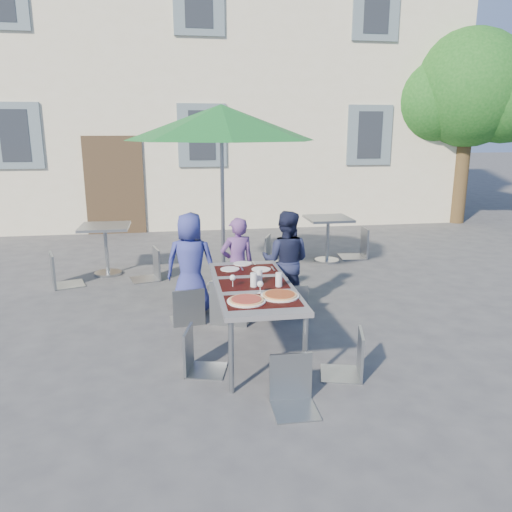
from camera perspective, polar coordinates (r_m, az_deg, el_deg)
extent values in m
plane|color=#404042|center=(4.86, -0.26, -14.34)|extent=(90.00, 90.00, 0.00)
cube|color=beige|center=(15.77, -7.21, 18.39)|extent=(13.00, 8.00, 7.00)
cube|color=#423120|center=(11.82, -15.86, 7.75)|extent=(1.30, 0.06, 2.20)
cube|color=slate|center=(12.15, -25.84, 12.26)|extent=(1.10, 0.06, 1.40)
cube|color=#262B33|center=(12.13, -25.86, 12.26)|extent=(0.60, 0.04, 1.10)
cube|color=slate|center=(11.70, -6.19, 13.54)|extent=(1.10, 0.06, 1.40)
cube|color=#262B33|center=(11.68, -6.19, 13.54)|extent=(0.60, 0.04, 1.10)
cube|color=slate|center=(12.01, -6.59, 27.02)|extent=(1.10, 0.06, 1.40)
cube|color=#262B33|center=(11.99, -6.58, 27.04)|extent=(0.60, 0.04, 1.10)
cube|color=slate|center=(12.58, 12.84, 13.32)|extent=(1.10, 0.06, 1.40)
cube|color=#262B33|center=(12.56, 12.87, 13.31)|extent=(0.60, 0.04, 1.10)
cube|color=slate|center=(12.86, 13.59, 25.87)|extent=(1.10, 0.06, 1.40)
cube|color=#262B33|center=(12.85, 13.63, 25.88)|extent=(0.60, 0.04, 1.10)
cylinder|color=#4C3A20|center=(13.76, 22.43, 9.32)|extent=(0.36, 0.36, 2.80)
sphere|color=#154F17|center=(13.77, 23.21, 17.20)|extent=(2.80, 2.80, 2.80)
sphere|color=#154F17|center=(13.62, 19.42, 16.30)|extent=(2.00, 2.00, 2.00)
sphere|color=#154F17|center=(13.80, 26.59, 16.01)|extent=(2.20, 2.20, 2.20)
sphere|color=#154F17|center=(14.43, 22.79, 19.05)|extent=(1.80, 1.80, 1.80)
cube|color=#4B4B50|center=(5.26, -0.28, -3.48)|extent=(0.80, 1.85, 0.05)
cylinder|color=gray|center=(4.55, -2.85, -11.47)|extent=(0.05, 0.05, 0.70)
cylinder|color=gray|center=(4.67, 5.62, -10.85)|extent=(0.05, 0.05, 0.70)
cylinder|color=gray|center=(6.15, -4.69, -4.53)|extent=(0.05, 0.05, 0.70)
cylinder|color=gray|center=(6.24, 1.57, -4.22)|extent=(0.05, 0.05, 0.70)
cube|color=black|center=(4.73, 0.76, -5.15)|extent=(0.70, 0.42, 0.01)
cube|color=black|center=(5.25, -0.28, -3.19)|extent=(0.70, 0.42, 0.01)
cube|color=black|center=(5.77, -1.14, -1.58)|extent=(0.70, 0.42, 0.01)
cylinder|color=white|center=(4.70, -1.11, -5.16)|extent=(0.37, 0.37, 0.01)
cylinder|color=tan|center=(4.70, -1.11, -5.02)|extent=(0.33, 0.33, 0.01)
cylinder|color=maroon|center=(4.70, -1.11, -4.93)|extent=(0.28, 0.28, 0.01)
cylinder|color=white|center=(4.85, 2.74, -4.58)|extent=(0.37, 0.37, 0.01)
cylinder|color=tan|center=(4.84, 2.74, -4.45)|extent=(0.33, 0.33, 0.01)
cylinder|color=maroon|center=(4.84, 2.74, -4.36)|extent=(0.29, 0.29, 0.01)
cylinder|color=silver|center=(5.13, -0.27, -2.77)|extent=(0.07, 0.07, 0.15)
cylinder|color=silver|center=(5.26, 0.36, -2.33)|extent=(0.07, 0.07, 0.15)
cylinder|color=silver|center=(5.14, 2.62, -2.74)|extent=(0.07, 0.07, 0.15)
cylinder|color=silver|center=(5.15, -2.67, -3.54)|extent=(0.06, 0.06, 0.00)
cylinder|color=silver|center=(5.14, -2.67, -3.14)|extent=(0.01, 0.01, 0.08)
sphere|color=silver|center=(5.12, -2.68, -2.50)|extent=(0.06, 0.06, 0.06)
cylinder|color=silver|center=(4.94, 0.48, -4.30)|extent=(0.06, 0.06, 0.00)
cylinder|color=silver|center=(4.93, 0.48, -3.88)|extent=(0.01, 0.01, 0.08)
sphere|color=silver|center=(4.91, 0.48, -3.22)|extent=(0.06, 0.06, 0.06)
cylinder|color=white|center=(5.77, -3.00, -1.50)|extent=(0.22, 0.22, 0.01)
cube|color=#ABAEB2|center=(5.79, -1.62, -1.46)|extent=(0.02, 0.18, 0.00)
cylinder|color=white|center=(5.75, 0.59, -1.53)|extent=(0.22, 0.22, 0.01)
cube|color=#ABAEB2|center=(5.78, 1.96, -1.49)|extent=(0.02, 0.18, 0.00)
cylinder|color=white|center=(6.00, -1.55, -0.87)|extent=(0.22, 0.22, 0.01)
cube|color=#ABAEB2|center=(6.02, -0.23, -0.83)|extent=(0.02, 0.18, 0.00)
imported|color=navy|center=(6.45, -7.48, -0.84)|extent=(0.72, 0.54, 1.32)
imported|color=#643E7E|center=(6.49, -2.14, -0.99)|extent=(0.50, 0.38, 1.24)
imported|color=#1C213E|center=(6.50, 3.42, -0.60)|extent=(0.74, 0.59, 1.33)
cube|color=gray|center=(6.22, -8.01, -3.75)|extent=(0.44, 0.44, 0.03)
cube|color=gray|center=(5.98, -7.80, -2.17)|extent=(0.39, 0.08, 0.46)
cylinder|color=gray|center=(6.47, -6.74, -4.99)|extent=(0.02, 0.02, 0.41)
cylinder|color=gray|center=(6.43, -9.67, -5.24)|extent=(0.02, 0.02, 0.41)
cylinder|color=gray|center=(6.17, -6.15, -5.97)|extent=(0.02, 0.02, 0.41)
cylinder|color=gray|center=(6.12, -9.23, -6.25)|extent=(0.02, 0.02, 0.41)
cube|color=gray|center=(6.19, -2.77, -3.02)|extent=(0.58, 0.58, 0.03)
cube|color=gray|center=(5.90, -3.26, -1.10)|extent=(0.44, 0.18, 0.55)
cylinder|color=gray|center=(6.41, -0.65, -4.74)|extent=(0.02, 0.02, 0.48)
cylinder|color=gray|center=(6.49, -4.07, -4.54)|extent=(0.02, 0.02, 0.48)
cylinder|color=gray|center=(6.05, -1.32, -5.93)|extent=(0.02, 0.02, 0.48)
cylinder|color=gray|center=(6.13, -4.95, -5.70)|extent=(0.02, 0.02, 0.48)
cube|color=gray|center=(6.41, 3.99, -3.31)|extent=(0.38, 0.38, 0.03)
cube|color=gray|center=(6.18, 4.34, -1.85)|extent=(0.37, 0.04, 0.44)
cylinder|color=gray|center=(6.65, 5.04, -4.51)|extent=(0.02, 0.02, 0.39)
cylinder|color=gray|center=(6.59, 2.34, -4.64)|extent=(0.02, 0.02, 0.39)
cylinder|color=gray|center=(6.36, 5.65, -5.42)|extent=(0.02, 0.02, 0.39)
cylinder|color=gray|center=(6.30, 2.82, -5.56)|extent=(0.02, 0.02, 0.39)
cube|color=gray|center=(4.93, -5.77, -8.84)|extent=(0.45, 0.45, 0.03)
cube|color=gray|center=(4.88, -7.89, -6.34)|extent=(0.12, 0.37, 0.44)
cylinder|color=gray|center=(4.84, -4.17, -11.88)|extent=(0.02, 0.02, 0.39)
cylinder|color=gray|center=(5.13, -3.60, -10.32)|extent=(0.02, 0.02, 0.39)
cylinder|color=gray|center=(4.90, -7.93, -11.66)|extent=(0.02, 0.02, 0.39)
cylinder|color=gray|center=(5.18, -7.14, -10.14)|extent=(0.02, 0.02, 0.39)
cube|color=#91979C|center=(4.90, 9.82, -8.99)|extent=(0.47, 0.47, 0.03)
cube|color=#91979C|center=(4.84, 12.09, -6.55)|extent=(0.13, 0.37, 0.45)
cylinder|color=#91979C|center=(5.13, 7.78, -10.38)|extent=(0.02, 0.02, 0.40)
cylinder|color=#91979C|center=(4.83, 7.85, -11.98)|extent=(0.02, 0.02, 0.40)
cylinder|color=#91979C|center=(5.15, 11.46, -10.44)|extent=(0.02, 0.02, 0.40)
cylinder|color=#91979C|center=(4.86, 11.79, -12.03)|extent=(0.02, 0.02, 0.40)
cube|color=gray|center=(4.26, 4.57, -12.61)|extent=(0.38, 0.38, 0.03)
cube|color=gray|center=(4.32, 4.08, -8.90)|extent=(0.38, 0.03, 0.45)
cylinder|color=gray|center=(4.19, 2.79, -16.28)|extent=(0.02, 0.02, 0.39)
cylinder|color=gray|center=(4.26, 7.22, -15.85)|extent=(0.02, 0.02, 0.39)
cylinder|color=gray|center=(4.47, 1.95, -14.21)|extent=(0.02, 0.02, 0.39)
cylinder|color=gray|center=(4.53, 6.09, -13.85)|extent=(0.02, 0.02, 0.39)
cylinder|color=#ABAEB2|center=(7.47, -3.67, -3.50)|extent=(0.50, 0.50, 0.11)
cylinder|color=gray|center=(7.20, -3.82, 5.52)|extent=(0.06, 0.06, 2.48)
cone|color=#176B28|center=(7.12, -3.98, 14.99)|extent=(2.67, 2.67, 0.48)
cylinder|color=#ABAEB2|center=(8.60, -16.54, -1.90)|extent=(0.44, 0.44, 0.04)
cylinder|color=gray|center=(8.51, -16.71, 0.45)|extent=(0.06, 0.06, 0.77)
cube|color=gray|center=(8.43, -16.91, 3.22)|extent=(0.77, 0.77, 0.04)
cube|color=gray|center=(8.10, -20.88, 0.04)|extent=(0.55, 0.55, 0.03)
cube|color=gray|center=(8.03, -22.51, 1.68)|extent=(0.16, 0.43, 0.52)
cylinder|color=gray|center=(8.00, -19.24, -1.77)|extent=(0.02, 0.02, 0.46)
cylinder|color=gray|center=(8.36, -19.61, -1.13)|extent=(0.02, 0.02, 0.46)
cylinder|color=gray|center=(7.96, -21.91, -2.08)|extent=(0.02, 0.02, 0.46)
cylinder|color=gray|center=(8.32, -22.16, -1.43)|extent=(0.02, 0.02, 0.46)
cube|color=#8F939A|center=(8.05, -12.74, 0.40)|extent=(0.51, 0.51, 0.03)
cube|color=#8F939A|center=(8.04, -11.44, 2.26)|extent=(0.13, 0.41, 0.50)
cylinder|color=#8F939A|center=(8.25, -14.11, -0.99)|extent=(0.02, 0.02, 0.44)
cylinder|color=#8F939A|center=(7.91, -13.66, -1.62)|extent=(0.02, 0.02, 0.44)
cylinder|color=#8F939A|center=(8.31, -11.68, -0.74)|extent=(0.02, 0.02, 0.44)
cylinder|color=#8F939A|center=(7.97, -11.13, -1.35)|extent=(0.02, 0.02, 0.44)
cylinder|color=#ABAEB2|center=(9.14, 8.09, -0.50)|extent=(0.44, 0.44, 0.04)
cylinder|color=gray|center=(9.06, 8.16, 1.69)|extent=(0.06, 0.06, 0.76)
cube|color=gray|center=(8.98, 8.26, 4.25)|extent=(0.76, 0.76, 0.04)
cube|color=gray|center=(8.84, 2.59, 1.93)|extent=(0.54, 0.54, 0.03)
cube|color=gray|center=(8.83, 1.35, 3.55)|extent=(0.18, 0.39, 0.49)
cylinder|color=gray|center=(8.70, 3.52, 0.17)|extent=(0.02, 0.02, 0.43)
cylinder|color=gray|center=(9.04, 3.88, 0.71)|extent=(0.02, 0.02, 0.43)
cylinder|color=gray|center=(8.76, 1.24, 0.30)|extent=(0.02, 0.02, 0.43)
cylinder|color=gray|center=(9.09, 1.67, 0.82)|extent=(0.02, 0.02, 0.43)
cube|color=gray|center=(9.43, 11.06, 2.82)|extent=(0.51, 0.51, 0.03)
cube|color=gray|center=(9.44, 12.45, 4.47)|extent=(0.08, 0.47, 0.56)
cylinder|color=gray|center=(9.63, 9.54, 1.55)|extent=(0.02, 0.02, 0.49)
cylinder|color=gray|center=(9.25, 10.08, 1.01)|extent=(0.02, 0.02, 0.49)
cylinder|color=gray|center=(9.72, 11.85, 1.57)|extent=(0.02, 0.02, 0.49)
cylinder|color=gray|center=(9.35, 12.48, 1.03)|extent=(0.02, 0.02, 0.49)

